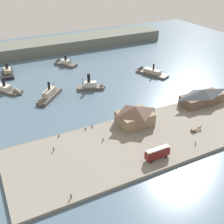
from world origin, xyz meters
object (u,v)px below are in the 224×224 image
at_px(horse_cart, 196,129).
at_px(mooring_post_center_west, 154,110).
at_px(mooring_post_east, 85,129).
at_px(pedestrian_near_cart, 103,139).
at_px(ferry_approaching_west, 63,63).
at_px(ferry_near_quay, 48,97).
at_px(ferry_approaching_east, 148,72).
at_px(street_tram, 157,153).
at_px(ferry_moored_west, 8,71).
at_px(mooring_post_west, 59,136).
at_px(pedestrian_near_west_shed, 54,149).
at_px(ferry_moored_east, 94,86).
at_px(pedestrian_standing_center, 196,143).
at_px(ferry_shed_customs_shed, 202,96).
at_px(mooring_post_center_east, 92,126).
at_px(pedestrian_near_east_shed, 71,196).
at_px(ferry_mid_harbor, 8,90).
at_px(ferry_shed_east_terminal, 135,115).

height_order(horse_cart, mooring_post_center_west, horse_cart).
bearing_deg(mooring_post_center_west, mooring_post_east, -179.27).
distance_m(pedestrian_near_cart, ferry_approaching_west, 93.03).
bearing_deg(ferry_near_quay, ferry_approaching_east, 5.99).
height_order(street_tram, ferry_moored_west, ferry_moored_west).
bearing_deg(ferry_moored_west, mooring_post_west, -85.00).
height_order(pedestrian_near_west_shed, ferry_near_quay, ferry_near_quay).
xyz_separation_m(horse_cart, ferry_moored_east, (-20.79, 58.87, -0.52)).
bearing_deg(ferry_approaching_west, pedestrian_standing_center, -81.27).
bearing_deg(ferry_moored_west, ferry_shed_customs_shed, -47.79).
height_order(pedestrian_standing_center, ferry_moored_west, ferry_moored_west).
height_order(mooring_post_east, ferry_moored_east, ferry_moored_east).
bearing_deg(mooring_post_center_east, ferry_moored_east, 65.57).
distance_m(ferry_shed_customs_shed, mooring_post_center_east, 56.61).
bearing_deg(pedestrian_near_east_shed, pedestrian_near_west_shed, 85.39).
distance_m(street_tram, horse_cart, 26.03).
bearing_deg(ferry_moored_west, horse_cart, -60.25).
bearing_deg(ferry_approaching_west, ferry_mid_harbor, -146.01).
bearing_deg(pedestrian_near_cart, ferry_moored_west, 103.23).
height_order(street_tram, mooring_post_center_west, street_tram).
bearing_deg(ferry_moored_east, ferry_moored_west, 130.61).
xyz_separation_m(pedestrian_near_west_shed, ferry_moored_east, (35.81, 45.14, -0.38)).
distance_m(street_tram, ferry_near_quay, 68.51).
bearing_deg(ferry_shed_east_terminal, ferry_near_quay, 123.01).
distance_m(ferry_shed_customs_shed, ferry_moored_west, 116.40).
distance_m(ferry_shed_east_terminal, ferry_moored_east, 42.82).
bearing_deg(ferry_moored_west, ferry_approaching_west, -1.32).
bearing_deg(ferry_approaching_east, ferry_moored_east, -172.16).
bearing_deg(pedestrian_standing_center, ferry_moored_west, 115.32).
relative_size(street_tram, mooring_post_center_west, 10.41).
height_order(mooring_post_west, mooring_post_center_west, same).
bearing_deg(mooring_post_west, horse_cart, -22.50).
height_order(pedestrian_standing_center, mooring_post_center_east, pedestrian_standing_center).
bearing_deg(ferry_approaching_west, pedestrian_near_cart, -98.54).
xyz_separation_m(street_tram, ferry_mid_harbor, (-38.83, 83.52, -2.61)).
bearing_deg(mooring_post_center_east, mooring_post_east, -168.99).
xyz_separation_m(ferry_shed_east_terminal, ferry_moored_west, (-39.29, 87.63, -4.02)).
xyz_separation_m(pedestrian_standing_center, ferry_mid_harbor, (-56.92, 83.29, -0.74)).
bearing_deg(horse_cart, ferry_shed_east_terminal, 141.03).
bearing_deg(ferry_approaching_east, horse_cart, -105.91).
bearing_deg(ferry_shed_customs_shed, pedestrian_standing_center, -135.79).
relative_size(street_tram, ferry_approaching_east, 0.42).
xyz_separation_m(pedestrian_near_west_shed, mooring_post_center_east, (19.06, 8.26, -0.33)).
relative_size(ferry_moored_east, ferry_moored_west, 0.81).
bearing_deg(ferry_near_quay, ferry_shed_customs_shed, -31.19).
xyz_separation_m(ferry_shed_customs_shed, ferry_mid_harbor, (-82.52, 58.38, -3.78)).
bearing_deg(mooring_post_west, ferry_approaching_east, 31.18).
bearing_deg(ferry_approaching_west, mooring_post_center_west, -77.69).
bearing_deg(ferry_near_quay, ferry_shed_east_terminal, -56.99).
height_order(pedestrian_standing_center, mooring_post_center_west, pedestrian_standing_center).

